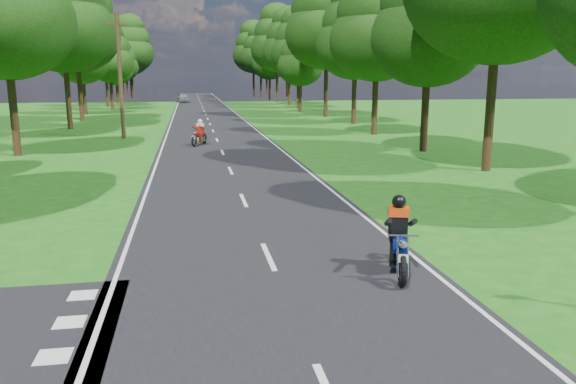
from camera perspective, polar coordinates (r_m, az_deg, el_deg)
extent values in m
plane|color=#195C15|center=(11.17, -0.57, -9.86)|extent=(160.00, 160.00, 0.00)
cube|color=black|center=(60.41, -8.36, 7.79)|extent=(7.00, 140.00, 0.02)
cube|color=silver|center=(13.02, -2.00, -6.55)|extent=(0.12, 2.00, 0.01)
cube|color=silver|center=(18.78, -4.53, -0.84)|extent=(0.12, 2.00, 0.01)
cube|color=silver|center=(24.65, -5.86, 2.18)|extent=(0.12, 2.00, 0.01)
cube|color=silver|center=(30.57, -6.68, 4.03)|extent=(0.12, 2.00, 0.01)
cube|color=silver|center=(36.51, -7.23, 5.28)|extent=(0.12, 2.00, 0.01)
cube|color=silver|center=(42.48, -7.63, 6.18)|extent=(0.12, 2.00, 0.01)
cube|color=silver|center=(48.45, -7.93, 6.85)|extent=(0.12, 2.00, 0.01)
cube|color=silver|center=(54.43, -8.17, 7.38)|extent=(0.12, 2.00, 0.01)
cube|color=silver|center=(60.41, -8.36, 7.81)|extent=(0.12, 2.00, 0.01)
cube|color=silver|center=(66.39, -8.52, 8.15)|extent=(0.12, 2.00, 0.01)
cube|color=silver|center=(72.38, -8.65, 8.44)|extent=(0.12, 2.00, 0.01)
cube|color=silver|center=(78.37, -8.76, 8.69)|extent=(0.12, 2.00, 0.01)
cube|color=silver|center=(84.36, -8.85, 8.90)|extent=(0.12, 2.00, 0.01)
cube|color=silver|center=(90.35, -8.93, 9.08)|extent=(0.12, 2.00, 0.01)
cube|color=silver|center=(96.35, -9.01, 9.24)|extent=(0.12, 2.00, 0.01)
cube|color=silver|center=(102.34, -9.07, 9.38)|extent=(0.12, 2.00, 0.01)
cube|color=silver|center=(108.34, -9.13, 9.51)|extent=(0.12, 2.00, 0.01)
cube|color=silver|center=(114.33, -9.18, 9.62)|extent=(0.12, 2.00, 0.01)
cube|color=silver|center=(120.33, -9.22, 9.72)|extent=(0.12, 2.00, 0.01)
cube|color=silver|center=(126.32, -9.27, 9.81)|extent=(0.12, 2.00, 0.01)
cube|color=silver|center=(60.41, -11.52, 7.69)|extent=(0.10, 140.00, 0.01)
cube|color=silver|center=(60.59, -5.21, 7.89)|extent=(0.10, 140.00, 0.01)
cube|color=silver|center=(9.36, -22.72, -15.15)|extent=(0.50, 0.50, 0.01)
cube|color=silver|center=(10.42, -21.28, -12.21)|extent=(0.50, 0.50, 0.01)
cube|color=silver|center=(11.51, -20.13, -9.81)|extent=(0.50, 0.50, 0.01)
cylinder|color=black|center=(32.33, -26.04, 6.79)|extent=(0.40, 0.40, 3.91)
ellipsoid|color=#17340B|center=(32.36, -26.84, 15.30)|extent=(6.85, 6.85, 5.82)
cylinder|color=black|center=(41.06, -26.03, 7.53)|extent=(0.40, 0.40, 3.79)
ellipsoid|color=#17340B|center=(41.08, -26.64, 14.02)|extent=(6.64, 6.64, 5.64)
ellipsoid|color=#17340B|center=(41.23, -26.88, 16.57)|extent=(5.69, 5.69, 4.84)
cylinder|color=black|center=(46.79, -21.41, 8.61)|extent=(0.40, 0.40, 4.32)
ellipsoid|color=#17340B|center=(46.87, -21.92, 15.10)|extent=(7.56, 7.56, 6.42)
ellipsoid|color=#17340B|center=(47.06, -22.12, 17.65)|extent=(6.48, 6.48, 5.51)
cylinder|color=black|center=(54.23, -20.33, 9.07)|extent=(0.40, 0.40, 4.40)
ellipsoid|color=#17340B|center=(54.31, -20.75, 14.78)|extent=(7.71, 7.71, 6.55)
ellipsoid|color=#17340B|center=(54.49, -20.92, 17.02)|extent=(6.60, 6.60, 5.61)
cylinder|color=black|center=(64.01, -19.97, 8.86)|extent=(0.40, 0.40, 3.20)
ellipsoid|color=#17340B|center=(63.98, -20.22, 12.38)|extent=(5.60, 5.60, 4.76)
ellipsoid|color=#17340B|center=(64.03, -20.32, 13.77)|extent=(4.80, 4.80, 4.08)
ellipsoid|color=#17340B|center=(64.12, -20.42, 15.16)|extent=(3.60, 3.60, 3.06)
cylinder|color=black|center=(71.03, -17.46, 9.26)|extent=(0.40, 0.40, 3.22)
ellipsoid|color=#17340B|center=(71.00, -17.66, 12.45)|extent=(5.64, 5.64, 4.79)
ellipsoid|color=#17340B|center=(71.05, -17.74, 13.72)|extent=(4.83, 4.83, 4.11)
ellipsoid|color=#17340B|center=(71.13, -17.83, 14.98)|extent=(3.62, 3.62, 3.08)
cylinder|color=black|center=(78.91, -17.88, 9.58)|extent=(0.40, 0.40, 3.61)
ellipsoid|color=#17340B|center=(78.91, -18.09, 12.80)|extent=(6.31, 6.31, 5.37)
ellipsoid|color=#17340B|center=(78.97, -18.17, 14.07)|extent=(5.41, 5.41, 4.60)
ellipsoid|color=#17340B|center=(79.08, -18.26, 15.34)|extent=(4.06, 4.06, 3.45)
cylinder|color=black|center=(86.64, -16.93, 9.47)|extent=(0.40, 0.40, 2.67)
ellipsoid|color=#17340B|center=(86.60, -17.06, 11.64)|extent=(4.67, 4.67, 3.97)
ellipsoid|color=#17340B|center=(86.61, -17.11, 12.50)|extent=(4.00, 4.00, 3.40)
ellipsoid|color=#17340B|center=(86.65, -17.17, 13.36)|extent=(3.00, 3.00, 2.55)
cylinder|color=black|center=(95.76, -16.43, 9.80)|extent=(0.40, 0.40, 3.09)
ellipsoid|color=#17340B|center=(95.73, -16.57, 12.07)|extent=(5.40, 5.40, 4.59)
ellipsoid|color=#17340B|center=(95.76, -16.62, 12.97)|extent=(4.63, 4.63, 3.93)
ellipsoid|color=#17340B|center=(95.82, -16.68, 13.87)|extent=(3.47, 3.47, 2.95)
cylinder|color=black|center=(102.12, -15.52, 10.34)|extent=(0.40, 0.40, 4.48)
ellipsoid|color=#17340B|center=(102.17, -15.69, 13.43)|extent=(7.84, 7.84, 6.66)
ellipsoid|color=#17340B|center=(102.27, -15.76, 14.65)|extent=(6.72, 6.72, 5.71)
ellipsoid|color=#17340B|center=(102.42, -15.83, 15.87)|extent=(5.04, 5.04, 4.28)
cylinder|color=black|center=(111.16, -15.63, 10.32)|extent=(0.40, 0.40, 4.09)
ellipsoid|color=#17340B|center=(111.18, -15.77, 12.92)|extent=(7.16, 7.16, 6.09)
ellipsoid|color=#17340B|center=(111.25, -15.83, 13.94)|extent=(6.14, 6.14, 5.22)
ellipsoid|color=#17340B|center=(111.36, -15.89, 14.97)|extent=(4.61, 4.61, 3.92)
cylinder|color=black|center=(25.87, 19.79, 7.04)|extent=(0.40, 0.40, 4.56)
cylinder|color=black|center=(31.65, 13.71, 7.18)|extent=(0.40, 0.40, 3.49)
ellipsoid|color=#17340B|center=(31.62, 14.10, 14.97)|extent=(6.12, 6.12, 5.20)
ellipsoid|color=#17340B|center=(31.77, 14.26, 18.03)|extent=(5.24, 5.24, 4.46)
cylinder|color=black|center=(39.98, 8.80, 8.42)|extent=(0.40, 0.40, 3.69)
ellipsoid|color=#17340B|center=(39.98, 9.01, 14.93)|extent=(6.46, 6.46, 5.49)
ellipsoid|color=#17340B|center=(40.12, 9.10, 17.50)|extent=(5.54, 5.54, 4.71)
cylinder|color=black|center=(48.72, 6.71, 9.09)|extent=(0.40, 0.40, 3.74)
ellipsoid|color=#17340B|center=(48.73, 6.85, 14.51)|extent=(6.55, 6.55, 5.57)
ellipsoid|color=#17340B|center=(48.85, 6.90, 16.65)|extent=(5.62, 5.62, 4.77)
ellipsoid|color=#17340B|center=(49.04, 6.96, 18.77)|extent=(4.21, 4.21, 3.58)
cylinder|color=black|center=(56.60, 3.86, 9.97)|extent=(0.40, 0.40, 4.64)
ellipsoid|color=#17340B|center=(56.71, 3.94, 15.75)|extent=(8.12, 8.12, 6.91)
ellipsoid|color=#17340B|center=(56.91, 3.97, 18.02)|extent=(6.96, 6.96, 5.92)
cylinder|color=black|center=(63.41, 1.25, 9.40)|extent=(0.40, 0.40, 2.91)
ellipsoid|color=#17340B|center=(63.36, 1.26, 12.64)|extent=(5.09, 5.09, 4.33)
ellipsoid|color=#17340B|center=(63.40, 1.27, 13.92)|extent=(4.36, 4.36, 3.71)
ellipsoid|color=#17340B|center=(63.47, 1.27, 15.20)|extent=(3.27, 3.27, 2.78)
cylinder|color=black|center=(70.96, 1.05, 10.05)|extent=(0.40, 0.40, 3.88)
ellipsoid|color=#17340B|center=(70.97, 1.06, 13.91)|extent=(6.78, 6.78, 5.77)
ellipsoid|color=#17340B|center=(71.07, 1.07, 15.43)|extent=(5.81, 5.81, 4.94)
ellipsoid|color=#17340B|center=(71.21, 1.07, 16.95)|extent=(4.36, 4.36, 3.71)
cylinder|color=black|center=(79.34, 0.11, 10.35)|extent=(0.40, 0.40, 4.18)
ellipsoid|color=#17340B|center=(79.38, 0.11, 14.07)|extent=(7.31, 7.31, 6.21)
ellipsoid|color=#17340B|center=(79.48, 0.11, 15.53)|extent=(6.27, 6.27, 5.33)
ellipsoid|color=#17340B|center=(79.64, 0.11, 17.00)|extent=(4.70, 4.70, 4.00)
cylinder|color=black|center=(88.13, -1.11, 10.64)|extent=(0.40, 0.40, 4.63)
ellipsoid|color=#17340B|center=(88.20, -1.13, 14.35)|extent=(8.11, 8.11, 6.89)
ellipsoid|color=#17340B|center=(88.33, -1.14, 15.81)|extent=(6.95, 6.95, 5.91)
ellipsoid|color=#17340B|center=(88.51, -1.14, 17.27)|extent=(5.21, 5.21, 4.43)
cylinder|color=black|center=(95.33, -1.86, 10.35)|extent=(0.40, 0.40, 3.36)
ellipsoid|color=#17340B|center=(95.32, -1.88, 12.83)|extent=(5.88, 5.88, 5.00)
ellipsoid|color=#17340B|center=(95.36, -1.89, 13.82)|extent=(5.04, 5.04, 4.29)
ellipsoid|color=#17340B|center=(95.43, -1.89, 14.80)|extent=(3.78, 3.78, 3.21)
cylinder|color=black|center=(102.41, -2.75, 10.64)|extent=(0.40, 0.40, 4.09)
ellipsoid|color=#17340B|center=(102.44, -2.78, 13.46)|extent=(7.15, 7.15, 6.08)
ellipsoid|color=#17340B|center=(102.51, -2.79, 14.57)|extent=(6.13, 6.13, 5.21)
ellipsoid|color=#17340B|center=(102.63, -2.80, 15.68)|extent=(4.60, 4.60, 3.91)
cylinder|color=black|center=(110.06, -3.51, 10.82)|extent=(0.40, 0.40, 4.48)
ellipsoid|color=#17340B|center=(110.10, -3.54, 13.69)|extent=(7.84, 7.84, 6.66)
ellipsoid|color=#17340B|center=(110.20, -3.56, 14.83)|extent=(6.72, 6.72, 5.71)
ellipsoid|color=#17340B|center=(110.33, -3.57, 15.96)|extent=(5.04, 5.04, 4.28)
cylinder|color=black|center=(120.89, -16.01, 10.33)|extent=(0.40, 0.40, 3.84)
ellipsoid|color=#17340B|center=(120.90, -16.14, 12.57)|extent=(6.72, 6.72, 5.71)
ellipsoid|color=#17340B|center=(120.95, -16.19, 13.45)|extent=(5.76, 5.76, 4.90)
ellipsoid|color=#17340B|center=(121.04, -16.24, 14.34)|extent=(4.32, 4.32, 3.67)
cylinder|color=black|center=(123.39, -2.16, 10.86)|extent=(0.40, 0.40, 4.16)
ellipsoid|color=#17340B|center=(123.42, -2.18, 13.24)|extent=(7.28, 7.28, 6.19)
ellipsoid|color=#17340B|center=(123.48, -2.19, 14.18)|extent=(6.24, 6.24, 5.30)
ellipsoid|color=#17340B|center=(123.58, -2.20, 15.12)|extent=(4.68, 4.68, 3.98)
cylinder|color=black|center=(106.24, -17.92, 9.99)|extent=(0.40, 0.40, 3.52)
ellipsoid|color=#17340B|center=(106.23, -18.07, 12.32)|extent=(6.16, 6.16, 5.24)
ellipsoid|color=#17340B|center=(106.28, -18.13, 13.24)|extent=(5.28, 5.28, 4.49)
ellipsoid|color=#17340B|center=(106.35, -18.19, 14.16)|extent=(3.96, 3.96, 3.37)
cylinder|color=black|center=(109.86, -0.11, 10.84)|extent=(0.40, 0.40, 4.48)
ellipsoid|color=#17340B|center=(109.90, -0.11, 13.72)|extent=(7.84, 7.84, 6.66)
ellipsoid|color=#17340B|center=(110.00, -0.11, 14.85)|extent=(6.72, 6.72, 5.71)
ellipsoid|color=#17340B|center=(110.13, -0.11, 15.99)|extent=(5.04, 5.04, 4.28)
cylinder|color=#382616|center=(38.49, -16.67, 11.15)|extent=(0.26, 0.26, 8.00)
cube|color=#382616|center=(38.62, -16.97, 16.04)|extent=(1.20, 0.10, 0.10)
imported|color=#A7A9AE|center=(87.79, -10.63, 9.38)|extent=(2.22, 4.10, 1.32)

